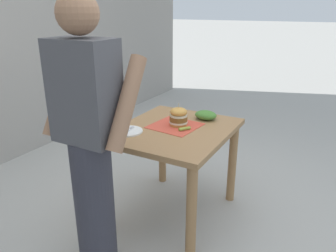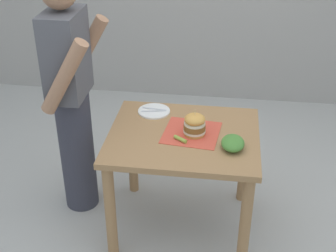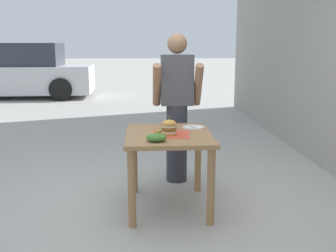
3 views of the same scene
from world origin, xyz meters
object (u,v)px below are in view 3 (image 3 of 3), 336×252
patio_table (169,147)px  sandwich (169,127)px  side_salad (156,137)px  parked_car_mid_block (22,73)px  side_plate_with_forks (193,127)px  diner_across_table (177,106)px  pickle_spear (159,132)px

patio_table → sandwich: bearing=-89.7°
side_salad → parked_car_mid_block: size_ratio=0.04×
side_salad → side_plate_with_forks: bearing=54.2°
patio_table → sandwich: (0.00, -0.07, 0.21)m
patio_table → side_salad: bearing=-112.2°
sandwich → diner_across_table: (0.14, 0.83, 0.07)m
pickle_spear → diner_across_table: (0.23, 0.75, 0.12)m
sandwich → side_salad: bearing=-117.6°
side_plate_with_forks → side_salad: (-0.39, -0.54, 0.03)m
side_salad → diner_across_table: bearing=75.9°
side_salad → parked_car_mid_block: bearing=113.3°
patio_table → sandwich: size_ratio=5.35×
side_plate_with_forks → diner_across_table: diner_across_table is taller
side_plate_with_forks → patio_table: bearing=-138.6°
patio_table → diner_across_table: diner_across_table is taller
side_salad → patio_table: bearing=67.8°
pickle_spear → side_plate_with_forks: 0.42m
side_salad → sandwich: bearing=62.4°
sandwich → side_salad: size_ratio=0.99×
pickle_spear → diner_across_table: bearing=72.8°
patio_table → side_plate_with_forks: 0.38m
sandwich → patio_table: bearing=90.3°
diner_across_table → sandwich: bearing=-99.7°
pickle_spear → parked_car_mid_block: (-3.77, 8.34, -0.04)m
patio_table → parked_car_mid_block: bearing=114.8°
side_plate_with_forks → parked_car_mid_block: size_ratio=0.05×
patio_table → side_plate_with_forks: size_ratio=4.32×
sandwich → side_plate_with_forks: size_ratio=0.81×
sandwich → side_salad: (-0.13, -0.24, -0.04)m
pickle_spear → diner_across_table: 0.80m
side_salad → pickle_spear: bearing=83.7°
side_plate_with_forks → side_salad: side_salad is taller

